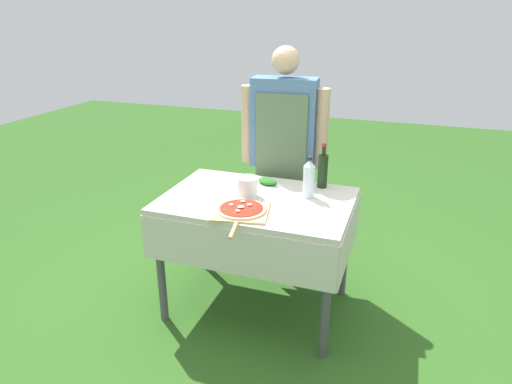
% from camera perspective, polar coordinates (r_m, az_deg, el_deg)
% --- Properties ---
extents(ground_plane, '(12.00, 12.00, 0.00)m').
position_cam_1_polar(ground_plane, '(3.23, 0.10, -13.98)').
color(ground_plane, '#2D5B1E').
extents(prep_table, '(1.19, 0.80, 0.80)m').
position_cam_1_polar(prep_table, '(2.88, 0.11, -2.80)').
color(prep_table, beige).
rests_on(prep_table, ground).
extents(person_cook, '(0.63, 0.23, 1.67)m').
position_cam_1_polar(person_cook, '(3.31, 3.47, 5.91)').
color(person_cook, '#333D56').
rests_on(person_cook, ground).
extents(pizza_on_peel, '(0.37, 0.53, 0.05)m').
position_cam_1_polar(pizza_on_peel, '(2.63, -1.87, -2.35)').
color(pizza_on_peel, tan).
rests_on(pizza_on_peel, prep_table).
extents(oil_bottle, '(0.06, 0.06, 0.30)m').
position_cam_1_polar(oil_bottle, '(3.01, 8.34, 2.72)').
color(oil_bottle, black).
rests_on(oil_bottle, prep_table).
extents(water_bottle, '(0.07, 0.07, 0.26)m').
position_cam_1_polar(water_bottle, '(2.83, 6.63, 1.71)').
color(water_bottle, silver).
rests_on(water_bottle, prep_table).
extents(herb_container, '(0.20, 0.18, 0.04)m').
position_cam_1_polar(herb_container, '(3.05, 1.45, 1.30)').
color(herb_container, silver).
rests_on(herb_container, prep_table).
extents(mixing_tub, '(0.13, 0.13, 0.13)m').
position_cam_1_polar(mixing_tub, '(2.84, -1.10, 0.64)').
color(mixing_tub, silver).
rests_on(mixing_tub, prep_table).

